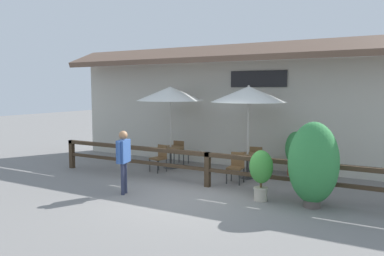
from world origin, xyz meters
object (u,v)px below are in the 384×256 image
at_px(chair_near_wallside, 180,151).
at_px(potted_plant_broad_leaf, 313,164).
at_px(patio_umbrella_middle, 249,94).
at_px(chair_middle_wallside, 256,158).
at_px(patio_umbrella_near, 170,94).
at_px(chair_middle_streetside, 236,166).
at_px(potted_plant_entrance_palm, 295,153).
at_px(pedestrian, 123,154).
at_px(potted_plant_small_flowering, 261,170).
at_px(chair_near_streetside, 160,157).
at_px(dining_table_middle, 248,159).
at_px(dining_table_near, 171,151).

xyz_separation_m(chair_near_wallside, potted_plant_broad_leaf, (5.07, -2.74, 0.52)).
distance_m(patio_umbrella_middle, chair_middle_wallside, 2.15).
distance_m(patio_umbrella_near, chair_near_wallside, 2.13).
height_order(chair_middle_streetside, potted_plant_entrance_palm, potted_plant_entrance_palm).
bearing_deg(pedestrian, potted_plant_entrance_palm, -52.38).
height_order(potted_plant_broad_leaf, potted_plant_small_flowering, potted_plant_broad_leaf).
relative_size(chair_near_streetside, patio_umbrella_middle, 0.31).
bearing_deg(dining_table_middle, potted_plant_broad_leaf, -41.02).
height_order(chair_middle_streetside, potted_plant_small_flowering, potted_plant_small_flowering).
relative_size(patio_umbrella_middle, potted_plant_entrance_palm, 2.03).
relative_size(patio_umbrella_near, chair_middle_streetside, 3.23).
height_order(dining_table_middle, potted_plant_broad_leaf, potted_plant_broad_leaf).
distance_m(potted_plant_broad_leaf, pedestrian, 4.58).
relative_size(patio_umbrella_near, chair_near_wallside, 3.23).
bearing_deg(dining_table_middle, chair_middle_streetside, -95.63).
xyz_separation_m(potted_plant_broad_leaf, pedestrian, (-4.42, -1.20, 0.04)).
bearing_deg(pedestrian, chair_near_wallside, -4.27).
distance_m(patio_umbrella_near, dining_table_middle, 3.40).
bearing_deg(chair_near_wallside, chair_middle_streetside, 148.54).
bearing_deg(chair_middle_streetside, dining_table_near, 161.41).
height_order(chair_near_streetside, potted_plant_broad_leaf, potted_plant_broad_leaf).
relative_size(chair_middle_wallside, potted_plant_small_flowering, 0.70).
bearing_deg(chair_near_wallside, dining_table_middle, 162.00).
bearing_deg(pedestrian, potted_plant_small_flowering, -84.60).
height_order(chair_near_streetside, chair_middle_streetside, same).
bearing_deg(potted_plant_broad_leaf, pedestrian, -164.81).
distance_m(chair_middle_wallside, potted_plant_small_flowering, 3.00).
bearing_deg(dining_table_middle, chair_near_streetside, -168.52).
xyz_separation_m(patio_umbrella_middle, chair_middle_streetside, (-0.07, -0.73, -2.03)).
distance_m(chair_near_wallside, patio_umbrella_middle, 3.53).
bearing_deg(patio_umbrella_middle, potted_plant_small_flowering, -61.88).
distance_m(patio_umbrella_near, chair_middle_wallside, 3.52).
height_order(chair_near_wallside, potted_plant_small_flowering, potted_plant_small_flowering).
height_order(chair_near_wallside, dining_table_middle, chair_near_wallside).
distance_m(potted_plant_broad_leaf, potted_plant_entrance_palm, 3.17).
bearing_deg(potted_plant_entrance_palm, patio_umbrella_middle, -140.70).
height_order(dining_table_middle, chair_middle_streetside, chair_middle_streetside).
bearing_deg(potted_plant_entrance_palm, chair_near_streetside, -158.85).
distance_m(dining_table_near, chair_near_wallside, 0.66).
distance_m(chair_middle_streetside, potted_plant_entrance_palm, 2.13).
xyz_separation_m(chair_middle_wallside, potted_plant_entrance_palm, (1.17, 0.25, 0.24)).
height_order(dining_table_near, potted_plant_entrance_palm, potted_plant_entrance_palm).
height_order(dining_table_near, chair_near_wallside, chair_near_wallside).
relative_size(patio_umbrella_middle, chair_middle_streetside, 3.23).
height_order(dining_table_near, dining_table_middle, same).
xyz_separation_m(dining_table_middle, pedestrian, (-2.14, -3.19, 0.47)).
xyz_separation_m(chair_near_streetside, pedestrian, (0.66, -2.62, 0.56)).
bearing_deg(pedestrian, chair_middle_wallside, -42.63).
bearing_deg(chair_middle_wallside, potted_plant_broad_leaf, 118.11).
bearing_deg(potted_plant_entrance_palm, chair_middle_wallside, -168.09).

